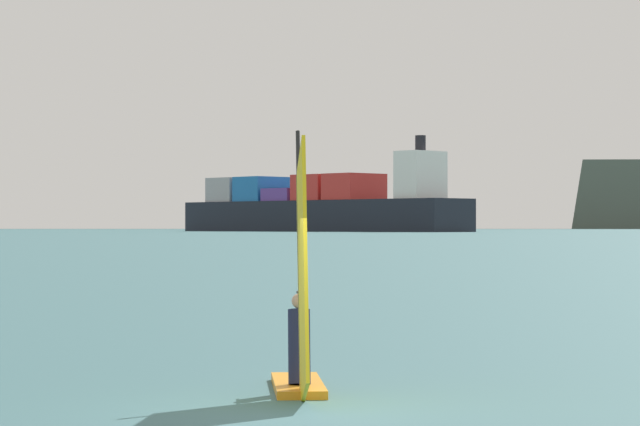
% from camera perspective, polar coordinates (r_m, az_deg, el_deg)
% --- Properties ---
extents(ground_plane, '(4000.00, 4000.00, 0.00)m').
position_cam_1_polar(ground_plane, '(18.46, -1.38, -7.98)').
color(ground_plane, '#386066').
extents(windsurfer, '(0.97, 3.87, 3.94)m').
position_cam_1_polar(windsurfer, '(20.02, -0.81, -4.58)').
color(windsurfer, orange).
rests_on(windsurfer, ground_plane).
extents(cargo_ship, '(120.36, 116.80, 36.41)m').
position_cam_1_polar(cargo_ship, '(570.01, -0.08, 0.26)').
color(cargo_ship, black).
rests_on(cargo_ship, ground_plane).
extents(distant_headland, '(1235.97, 403.44, 49.42)m').
position_cam_1_polar(distant_headland, '(1199.16, 2.88, 0.56)').
color(distant_headland, '#4C564C').
rests_on(distant_headland, ground_plane).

